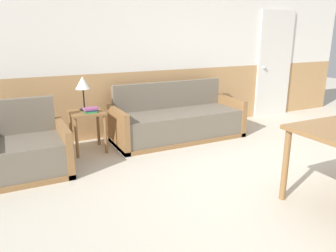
{
  "coord_description": "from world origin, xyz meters",
  "views": [
    {
      "loc": [
        -2.69,
        -2.25,
        1.6
      ],
      "look_at": [
        -1.06,
        1.01,
        0.56
      ],
      "focal_mm": 35.0,
      "sensor_mm": 36.0,
      "label": 1
    }
  ],
  "objects_px": {
    "armchair": "(26,153)",
    "side_table": "(87,120)",
    "table_lamp": "(83,84)",
    "couch": "(178,122)"
  },
  "relations": [
    {
      "from": "side_table",
      "to": "table_lamp",
      "type": "bearing_deg",
      "value": 95.8
    },
    {
      "from": "armchair",
      "to": "side_table",
      "type": "height_order",
      "value": "armchair"
    },
    {
      "from": "armchair",
      "to": "side_table",
      "type": "relative_size",
      "value": 1.64
    },
    {
      "from": "side_table",
      "to": "couch",
      "type": "bearing_deg",
      "value": -2.4
    },
    {
      "from": "couch",
      "to": "side_table",
      "type": "xyz_separation_m",
      "value": [
        -1.38,
        0.06,
        0.19
      ]
    },
    {
      "from": "couch",
      "to": "side_table",
      "type": "bearing_deg",
      "value": 177.6
    },
    {
      "from": "couch",
      "to": "armchair",
      "type": "xyz_separation_m",
      "value": [
        -2.2,
        -0.39,
        -0.01
      ]
    },
    {
      "from": "couch",
      "to": "table_lamp",
      "type": "distance_m",
      "value": 1.54
    },
    {
      "from": "side_table",
      "to": "armchair",
      "type": "bearing_deg",
      "value": -151.3
    },
    {
      "from": "armchair",
      "to": "side_table",
      "type": "bearing_deg",
      "value": 11.57
    }
  ]
}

